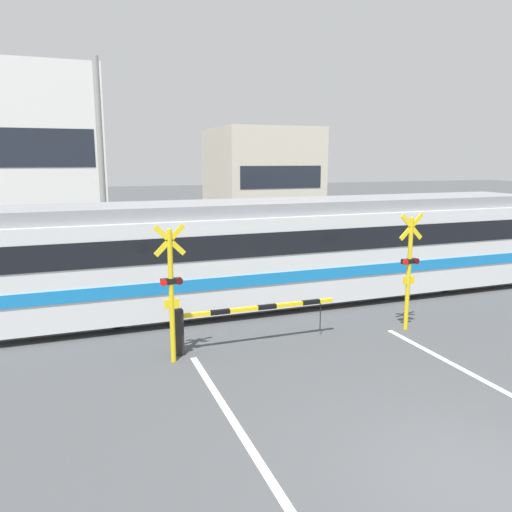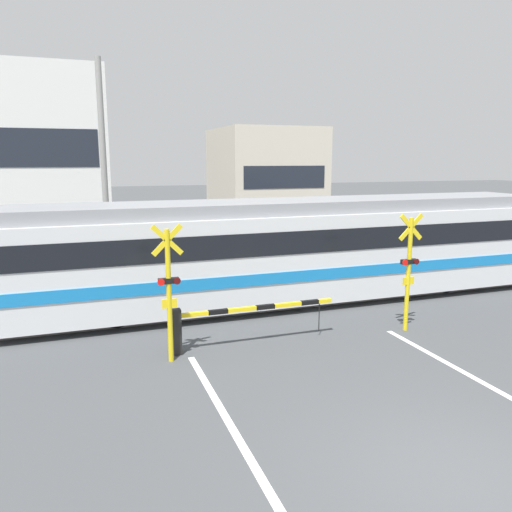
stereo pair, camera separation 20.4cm
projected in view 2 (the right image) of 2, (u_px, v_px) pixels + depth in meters
ground_plane at (464, 483)px, 6.81m from camera, size 160.00×160.00×0.00m
rail_track_near at (260, 311)px, 14.39m from camera, size 50.00×0.10×0.08m
rail_track_far at (244, 298)px, 15.71m from camera, size 50.00×0.10×0.08m
road_stripe_left at (267, 488)px, 6.68m from camera, size 0.14×9.56×0.01m
commuter_train at (292, 248)px, 15.16m from camera, size 17.05×2.67×3.15m
crossing_barrier_near at (222, 319)px, 11.51m from camera, size 3.97×0.20×1.06m
crossing_barrier_far at (270, 259)px, 18.35m from camera, size 3.97×0.20×1.06m
crossing_signal_left at (169, 287)px, 10.60m from camera, size 0.68×0.15×3.02m
crossing_signal_right at (409, 267)px, 12.59m from camera, size 0.68×0.15×3.02m
pedestrian at (215, 243)px, 20.09m from camera, size 0.38×0.23×1.75m
building_left_of_street at (45, 158)px, 26.09m from camera, size 6.13×6.41×8.84m
building_right_of_street at (265, 181)px, 30.38m from camera, size 5.72×6.41×6.15m
utility_pole_streetside at (104, 170)px, 18.23m from camera, size 0.22×0.22×7.90m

